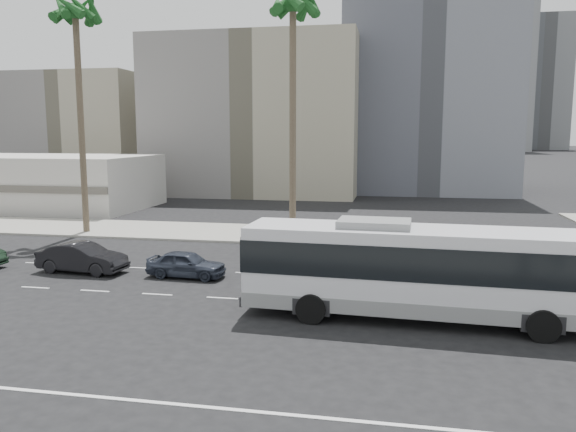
% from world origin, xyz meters
% --- Properties ---
extents(ground, '(700.00, 700.00, 0.00)m').
position_xyz_m(ground, '(0.00, 0.00, 0.00)').
color(ground, black).
rests_on(ground, ground).
extents(sidewalk_north, '(120.00, 7.00, 0.15)m').
position_xyz_m(sidewalk_north, '(0.00, 15.50, 0.07)').
color(sidewalk_north, gray).
rests_on(sidewalk_north, ground).
extents(commercial_low, '(22.00, 12.16, 5.00)m').
position_xyz_m(commercial_low, '(-30.00, 25.99, 2.50)').
color(commercial_low, beige).
rests_on(commercial_low, ground).
extents(midrise_beige_west, '(24.00, 18.00, 18.00)m').
position_xyz_m(midrise_beige_west, '(-12.00, 45.00, 9.00)').
color(midrise_beige_west, gray).
rests_on(midrise_beige_west, ground).
extents(midrise_gray_center, '(20.00, 20.00, 26.00)m').
position_xyz_m(midrise_gray_center, '(8.00, 52.00, 13.00)').
color(midrise_gray_center, '#575964').
rests_on(midrise_gray_center, ground).
extents(midrise_beige_far, '(18.00, 16.00, 15.00)m').
position_xyz_m(midrise_beige_far, '(-38.00, 50.00, 7.50)').
color(midrise_beige_far, gray).
rests_on(midrise_beige_far, ground).
extents(civic_tower, '(42.00, 42.00, 129.00)m').
position_xyz_m(civic_tower, '(-2.00, 250.00, 38.83)').
color(civic_tower, silver).
rests_on(civic_tower, ground).
extents(highrise_right, '(26.00, 26.00, 70.00)m').
position_xyz_m(highrise_right, '(45.00, 230.00, 35.00)').
color(highrise_right, '#535659').
rests_on(highrise_right, ground).
extents(highrise_far, '(22.00, 22.00, 60.00)m').
position_xyz_m(highrise_far, '(70.00, 260.00, 30.00)').
color(highrise_far, '#535659').
rests_on(highrise_far, ground).
extents(city_bus, '(13.35, 3.62, 3.80)m').
position_xyz_m(city_bus, '(5.17, -1.27, 2.00)').
color(city_bus, silver).
rests_on(city_bus, ground).
extents(car_a, '(1.78, 3.99, 1.33)m').
position_xyz_m(car_a, '(-5.83, 3.16, 0.67)').
color(car_a, '#2A303E').
rests_on(car_a, ground).
extents(car_b, '(2.02, 4.74, 1.52)m').
position_xyz_m(car_b, '(-11.44, 3.14, 0.76)').
color(car_b, black).
rests_on(car_b, ground).
extents(palm_near, '(4.85, 4.85, 16.35)m').
position_xyz_m(palm_near, '(-2.36, 13.58, 14.81)').
color(palm_near, brown).
rests_on(palm_near, ground).
extents(palm_mid, '(5.38, 5.38, 16.62)m').
position_xyz_m(palm_mid, '(-17.36, 13.65, 14.95)').
color(palm_mid, brown).
rests_on(palm_mid, ground).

